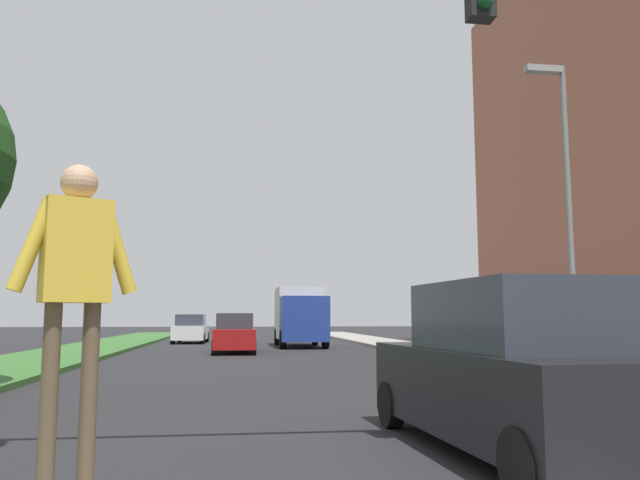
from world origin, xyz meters
name	(u,v)px	position (x,y,z in m)	size (l,w,h in m)	color
ground_plane	(246,353)	(0.00, 30.00, 0.00)	(140.00, 140.00, 0.00)	#262628
median_strip	(63,355)	(-7.12, 28.00, 0.07)	(3.86, 64.00, 0.15)	#386B2D
sidewalk_right	(435,352)	(7.89, 28.00, 0.07)	(3.00, 64.00, 0.15)	#9E9991
street_lamp_right	(564,189)	(7.30, 15.97, 4.59)	(1.02, 0.24, 7.50)	slate
pedestrian_performer	(74,301)	(-1.39, 6.13, 1.66)	(0.71, 0.40, 2.49)	brown
suv_crossing	(512,371)	(2.78, 9.27, 0.93)	(2.24, 4.72, 1.97)	black
sedan_midblock	(235,334)	(-0.50, 29.81, 0.79)	(1.81, 4.34, 1.70)	maroon
sedan_distant	(191,330)	(-3.10, 40.24, 0.78)	(2.02, 4.11, 1.68)	silver
truck_box_delivery	(300,315)	(2.88, 35.17, 1.63)	(2.40, 6.20, 3.10)	navy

